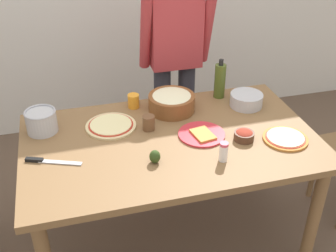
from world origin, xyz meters
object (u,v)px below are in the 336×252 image
object	(u,v)px
plate_with_slice	(202,134)
popcorn_bowl	(172,101)
cup_small_brown	(149,123)
small_sauce_bowl	(244,135)
avocado	(155,157)
cup_orange	(134,101)
salt_shaker	(224,152)
dining_table	(170,152)
pizza_raw_on_board	(111,125)
steel_pot	(41,121)
person_cook	(175,53)
pizza_cooked_on_tray	(285,138)
mixing_bowl_steel	(246,100)
chef_knife	(46,161)
olive_oil_bottle	(220,81)

from	to	relation	value
plate_with_slice	popcorn_bowl	world-z (taller)	popcorn_bowl
cup_small_brown	popcorn_bowl	bearing A→B (deg)	44.09
small_sauce_bowl	avocado	xyz separation A→B (m)	(-0.52, -0.08, 0.01)
cup_orange	salt_shaker	distance (m)	0.74
dining_table	pizza_raw_on_board	bearing A→B (deg)	145.32
steel_pot	plate_with_slice	bearing A→B (deg)	-18.01
person_cook	avocado	xyz separation A→B (m)	(-0.37, -0.95, -0.14)
popcorn_bowl	cup_orange	bearing A→B (deg)	155.78
person_cook	small_sauce_bowl	distance (m)	0.89
pizza_cooked_on_tray	mixing_bowl_steel	bearing A→B (deg)	97.10
popcorn_bowl	salt_shaker	world-z (taller)	popcorn_bowl
person_cook	cup_small_brown	bearing A→B (deg)	-117.68
plate_with_slice	mixing_bowl_steel	distance (m)	0.45
person_cook	pizza_cooked_on_tray	xyz separation A→B (m)	(0.36, -0.93, -0.17)
cup_orange	steel_pot	bearing A→B (deg)	-165.68
pizza_raw_on_board	popcorn_bowl	distance (m)	0.40
small_sauce_bowl	pizza_raw_on_board	bearing A→B (deg)	154.89
cup_orange	cup_small_brown	size ratio (longest dim) A/B	1.00
pizza_cooked_on_tray	chef_knife	xyz separation A→B (m)	(-1.26, 0.13, -0.00)
person_cook	salt_shaker	xyz separation A→B (m)	(-0.04, -1.02, -0.13)
salt_shaker	person_cook	bearing A→B (deg)	87.99
person_cook	cup_orange	bearing A→B (deg)	-135.41
steel_pot	salt_shaker	distance (m)	1.02
dining_table	chef_knife	xyz separation A→B (m)	(-0.66, -0.05, 0.10)
dining_table	olive_oil_bottle	bearing A→B (deg)	42.20
dining_table	avocado	bearing A→B (deg)	-125.02
olive_oil_bottle	cup_orange	distance (m)	0.56
salt_shaker	pizza_raw_on_board	bearing A→B (deg)	136.91
person_cook	small_sauce_bowl	size ratio (longest dim) A/B	14.73
cup_small_brown	avocado	world-z (taller)	cup_small_brown
popcorn_bowl	cup_small_brown	world-z (taller)	popcorn_bowl
cup_orange	avocado	bearing A→B (deg)	-90.72
chef_knife	avocado	size ratio (longest dim) A/B	3.98
dining_table	steel_pot	size ratio (longest dim) A/B	9.22
pizza_raw_on_board	small_sauce_bowl	size ratio (longest dim) A/B	2.62
mixing_bowl_steel	olive_oil_bottle	bearing A→B (deg)	127.16
cup_small_brown	dining_table	bearing A→B (deg)	-52.92
dining_table	person_cook	bearing A→B (deg)	72.44
pizza_cooked_on_tray	small_sauce_bowl	size ratio (longest dim) A/B	2.22
plate_with_slice	cup_small_brown	world-z (taller)	cup_small_brown
olive_oil_bottle	cup_small_brown	xyz separation A→B (m)	(-0.52, -0.27, -0.07)
mixing_bowl_steel	avocado	distance (m)	0.80
avocado	olive_oil_bottle	bearing A→B (deg)	45.82
salt_shaker	chef_knife	distance (m)	0.89
dining_table	plate_with_slice	world-z (taller)	plate_with_slice
person_cook	plate_with_slice	size ratio (longest dim) A/B	6.23
plate_with_slice	popcorn_bowl	size ratio (longest dim) A/B	0.93
pizza_raw_on_board	plate_with_slice	distance (m)	0.52
plate_with_slice	salt_shaker	bearing A→B (deg)	-83.40
pizza_cooked_on_tray	cup_small_brown	world-z (taller)	cup_small_brown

